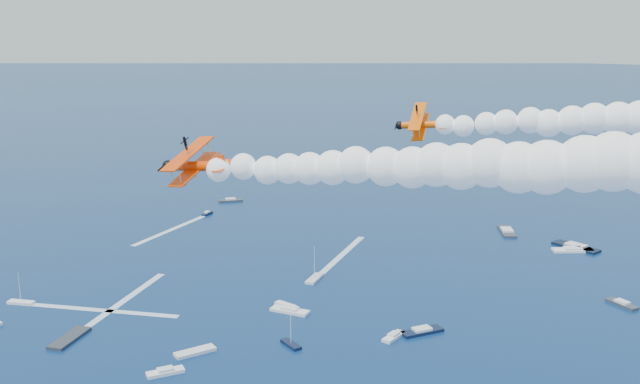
% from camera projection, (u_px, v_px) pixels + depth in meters
% --- Properties ---
extents(biplane_lead, '(7.92, 9.56, 7.50)m').
position_uv_depth(biplane_lead, '(422.00, 125.00, 99.71)').
color(biplane_lead, '#FF5A05').
extents(biplane_trail, '(8.66, 10.22, 8.05)m').
position_uv_depth(biplane_trail, '(196.00, 166.00, 82.06)').
color(biplane_trail, '#F73E05').
extents(smoke_trail_trail, '(61.11, 8.12, 11.03)m').
position_uv_depth(smoke_trail_trail, '(478.00, 166.00, 70.76)').
color(smoke_trail_trail, white).
extents(spectator_boats, '(231.48, 152.54, 0.70)m').
position_uv_depth(spectator_boats, '(466.00, 295.00, 192.27)').
color(spectator_boats, white).
rests_on(spectator_boats, ground).
extents(boat_wakes, '(65.17, 93.88, 0.04)m').
position_uv_depth(boat_wakes, '(192.00, 269.00, 212.32)').
color(boat_wakes, white).
rests_on(boat_wakes, ground).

